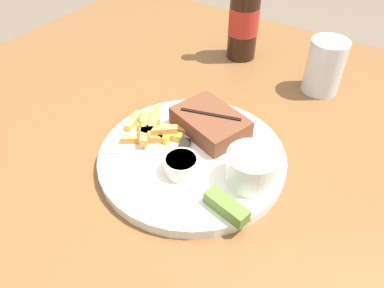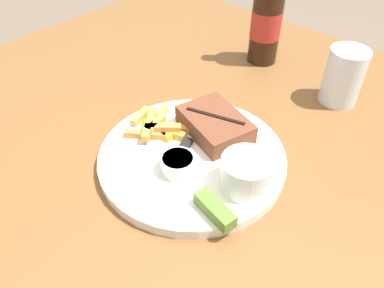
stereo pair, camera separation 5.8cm
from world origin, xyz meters
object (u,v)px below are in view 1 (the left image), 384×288
dipping_sauce_cup (181,164)px  pickle_spear (226,207)px  steak_portion (210,122)px  fork_utensil (143,151)px  knife_utensil (188,136)px  dinner_plate (192,157)px  beer_bottle (244,19)px  coleslaw_cup (250,168)px  drinking_glass (325,66)px

dipping_sauce_cup → pickle_spear: dipping_sauce_cup is taller
steak_portion → fork_utensil: size_ratio=1.17×
dipping_sauce_cup → knife_utensil: (-0.04, 0.07, -0.01)m
dinner_plate → beer_bottle: size_ratio=1.19×
beer_bottle → fork_utensil: bearing=-84.9°
dipping_sauce_cup → fork_utensil: 0.08m
pickle_spear → fork_utensil: (-0.17, 0.03, -0.01)m
dipping_sauce_cup → knife_utensil: bearing=117.3°
steak_portion → beer_bottle: beer_bottle is taller
dipping_sauce_cup → fork_utensil: dipping_sauce_cup is taller
steak_portion → dipping_sauce_cup: size_ratio=2.67×
coleslaw_cup → pickle_spear: 0.07m
pickle_spear → beer_bottle: bearing=115.8°
dipping_sauce_cup → coleslaw_cup: bearing=21.5°
pickle_spear → drinking_glass: 0.39m
pickle_spear → beer_bottle: 0.47m
coleslaw_cup → knife_utensil: 0.14m
pickle_spear → fork_utensil: 0.17m
beer_bottle → dinner_plate: bearing=-74.0°
dipping_sauce_cup → dinner_plate: bearing=101.6°
knife_utensil → dinner_plate: bearing=-156.8°
dipping_sauce_cup → pickle_spear: (0.09, -0.03, -0.00)m
coleslaw_cup → pickle_spear: coleslaw_cup is taller
dipping_sauce_cup → beer_bottle: beer_bottle is taller
dinner_plate → coleslaw_cup: bearing=-2.8°
steak_portion → knife_utensil: size_ratio=0.88×
steak_portion → pickle_spear: (0.11, -0.14, -0.01)m
knife_utensil → drinking_glass: bearing=-44.5°
fork_utensil → knife_utensil: bearing=28.5°
dipping_sauce_cup → drinking_glass: (0.09, 0.36, 0.02)m
dinner_plate → knife_utensil: 0.04m
beer_bottle → dipping_sauce_cup: bearing=-74.4°
coleslaw_cup → steak_portion: bearing=147.2°
dinner_plate → knife_utensil: size_ratio=1.87×
coleslaw_cup → pickle_spear: (0.00, -0.07, -0.02)m
coleslaw_cup → dipping_sauce_cup: size_ratio=1.41×
coleslaw_cup → pickle_spear: size_ratio=1.06×
pickle_spear → knife_utensil: 0.16m
beer_bottle → drinking_glass: (0.20, -0.04, -0.04)m
dinner_plate → coleslaw_cup: (0.10, -0.00, 0.04)m
fork_utensil → drinking_glass: bearing=33.4°
knife_utensil → pickle_spear: bearing=-148.2°
dinner_plate → drinking_glass: (0.10, 0.32, 0.04)m
dinner_plate → pickle_spear: bearing=-34.3°
fork_utensil → drinking_glass: size_ratio=1.12×
beer_bottle → pickle_spear: bearing=-64.2°
drinking_glass → dipping_sauce_cup: bearing=-103.9°
coleslaw_cup → beer_bottle: beer_bottle is taller
coleslaw_cup → drinking_glass: (-0.00, 0.32, 0.01)m
dipping_sauce_cup → fork_utensil: (-0.08, 0.00, -0.01)m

